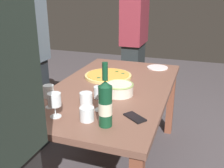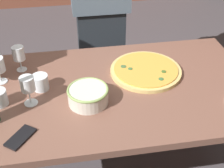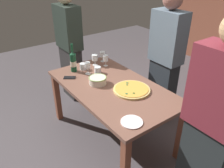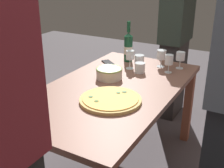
{
  "view_description": "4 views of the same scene",
  "coord_description": "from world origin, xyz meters",
  "views": [
    {
      "loc": [
        -1.82,
        -0.63,
        1.47
      ],
      "look_at": [
        0.0,
        0.0,
        0.77
      ],
      "focal_mm": 41.55,
      "sensor_mm": 36.0,
      "label": 1
    },
    {
      "loc": [
        -0.22,
        -1.31,
        1.75
      ],
      "look_at": [
        0.0,
        0.0,
        0.77
      ],
      "focal_mm": 48.99,
      "sensor_mm": 36.0,
      "label": 2
    },
    {
      "loc": [
        1.83,
        -1.34,
        2.04
      ],
      "look_at": [
        0.0,
        0.0,
        0.77
      ],
      "focal_mm": 36.23,
      "sensor_mm": 36.0,
      "label": 3
    },
    {
      "loc": [
        1.7,
        0.96,
        1.59
      ],
      "look_at": [
        0.0,
        0.0,
        0.77
      ],
      "focal_mm": 46.24,
      "sensor_mm": 36.0,
      "label": 4
    }
  ],
  "objects": [
    {
      "name": "wine_glass_far_right",
      "position": [
        -0.65,
        0.31,
        0.86
      ],
      "size": [
        0.08,
        0.08,
        0.15
      ],
      "color": "white",
      "rests_on": "dining_table"
    },
    {
      "name": "serving_bowl",
      "position": [
        -0.14,
        -0.1,
        0.8
      ],
      "size": [
        0.21,
        0.21,
        0.09
      ],
      "color": "silver",
      "rests_on": "dining_table"
    },
    {
      "name": "ground_plane",
      "position": [
        0.0,
        0.0,
        0.0
      ],
      "size": [
        8.0,
        8.0,
        0.0
      ],
      "primitive_type": "plane",
      "color": "#4D464B"
    },
    {
      "name": "person_guest_right",
      "position": [
        1.17,
        0.13,
        0.9
      ],
      "size": [
        0.45,
        0.24,
        1.77
      ],
      "rotation": [
        0.0,
        0.0,
        -3.03
      ],
      "color": "#242A2C",
      "rests_on": "ground"
    },
    {
      "name": "cup_ceramic",
      "position": [
        -0.58,
        -0.05,
        0.79
      ],
      "size": [
        0.09,
        0.09,
        0.08
      ],
      "primitive_type": "cylinder",
      "color": "white",
      "rests_on": "dining_table"
    },
    {
      "name": "side_plate",
      "position": [
        0.64,
        -0.25,
        0.76
      ],
      "size": [
        0.2,
        0.2,
        0.01
      ],
      "primitive_type": "cylinder",
      "color": "white",
      "rests_on": "dining_table"
    },
    {
      "name": "pizza",
      "position": [
        0.22,
        0.11,
        0.76
      ],
      "size": [
        0.41,
        0.41,
        0.03
      ],
      "color": "#D6B86B",
      "rests_on": "dining_table"
    },
    {
      "name": "wine_bottle",
      "position": [
        -0.6,
        -0.17,
        0.89
      ],
      "size": [
        0.08,
        0.08,
        0.37
      ],
      "color": "#134529",
      "rests_on": "dining_table"
    },
    {
      "name": "wine_glass_by_bottle",
      "position": [
        -0.43,
        -0.07,
        0.86
      ],
      "size": [
        0.07,
        0.07,
        0.16
      ],
      "color": "white",
      "rests_on": "dining_table"
    },
    {
      "name": "wine_glass_far_left",
      "position": [
        -0.6,
        0.15,
        0.85
      ],
      "size": [
        0.08,
        0.08,
        0.15
      ],
      "color": "white",
      "rests_on": "dining_table"
    },
    {
      "name": "person_host",
      "position": [
        0.05,
        0.83,
        0.89
      ],
      "size": [
        0.42,
        0.24,
        1.75
      ],
      "rotation": [
        0.0,
        0.0,
        -1.63
      ],
      "color": "#242A30",
      "rests_on": "ground"
    },
    {
      "name": "cell_phone",
      "position": [
        -0.46,
        -0.31,
        0.76
      ],
      "size": [
        0.14,
        0.16,
        0.01
      ],
      "primitive_type": "cube",
      "rotation": [
        0.0,
        0.0,
        2.5
      ],
      "color": "black",
      "rests_on": "dining_table"
    },
    {
      "name": "cup_amber",
      "position": [
        -0.38,
        0.05,
        0.79
      ],
      "size": [
        0.09,
        0.09,
        0.08
      ],
      "primitive_type": "cylinder",
      "color": "white",
      "rests_on": "dining_table"
    },
    {
      "name": "wine_glass_near_pizza",
      "position": [
        -0.5,
        0.26,
        0.86
      ],
      "size": [
        0.07,
        0.07,
        0.15
      ],
      "color": "white",
      "rests_on": "dining_table"
    },
    {
      "name": "person_guest_left",
      "position": [
        -1.21,
        0.08,
        0.86
      ],
      "size": [
        0.46,
        0.24,
        1.71
      ],
      "rotation": [
        0.0,
        0.0,
        -0.07
      ],
      "color": "#2B2929",
      "rests_on": "ground"
    },
    {
      "name": "dining_table",
      "position": [
        0.0,
        0.0,
        0.66
      ],
      "size": [
        1.6,
        0.9,
        0.75
      ],
      "color": "brown",
      "rests_on": "ground"
    }
  ]
}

